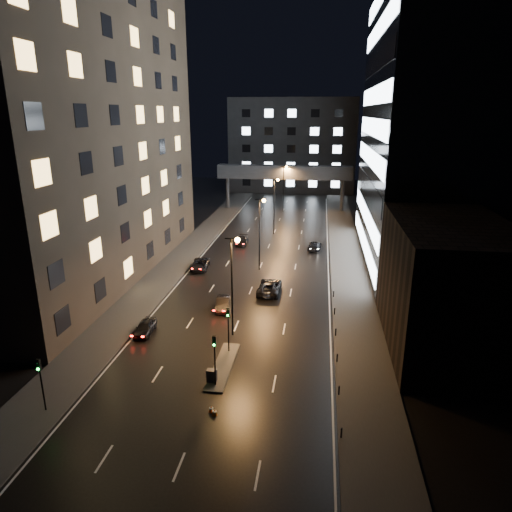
% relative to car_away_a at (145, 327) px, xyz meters
% --- Properties ---
extents(ground, '(160.00, 160.00, 0.00)m').
position_rel_car_away_a_xyz_m(ground, '(8.79, 32.88, -0.67)').
color(ground, black).
rests_on(ground, ground).
extents(sidewalk_left, '(5.00, 110.00, 0.15)m').
position_rel_car_away_a_xyz_m(sidewalk_left, '(-3.71, 27.88, -0.59)').
color(sidewalk_left, '#383533').
rests_on(sidewalk_left, ground).
extents(sidewalk_right, '(5.00, 110.00, 0.15)m').
position_rel_car_away_a_xyz_m(sidewalk_right, '(21.29, 27.88, -0.59)').
color(sidewalk_right, '#383533').
rests_on(sidewalk_right, ground).
extents(building_left, '(15.00, 48.00, 40.00)m').
position_rel_car_away_a_xyz_m(building_left, '(-13.71, 16.88, 19.33)').
color(building_left, '#2D2319').
rests_on(building_left, ground).
extents(building_right_low, '(10.00, 18.00, 12.00)m').
position_rel_car_away_a_xyz_m(building_right_low, '(28.79, 1.88, 5.33)').
color(building_right_low, black).
rests_on(building_right_low, ground).
extents(building_right_glass, '(20.00, 36.00, 45.00)m').
position_rel_car_away_a_xyz_m(building_right_glass, '(33.79, 28.88, 21.83)').
color(building_right_glass, black).
rests_on(building_right_glass, ground).
extents(building_far, '(34.00, 14.00, 25.00)m').
position_rel_car_away_a_xyz_m(building_far, '(8.79, 90.88, 11.83)').
color(building_far, '#333335').
rests_on(building_far, ground).
extents(skybridge, '(30.00, 3.00, 10.00)m').
position_rel_car_away_a_xyz_m(skybridge, '(8.79, 62.88, 7.67)').
color(skybridge, '#333335').
rests_on(skybridge, ground).
extents(median_island, '(1.60, 8.00, 0.15)m').
position_rel_car_away_a_xyz_m(median_island, '(9.09, -5.12, -0.59)').
color(median_island, '#383533').
rests_on(median_island, ground).
extents(traffic_signal_near, '(0.28, 0.34, 4.40)m').
position_rel_car_away_a_xyz_m(traffic_signal_near, '(9.09, -2.63, 2.43)').
color(traffic_signal_near, black).
rests_on(traffic_signal_near, median_island).
extents(traffic_signal_far, '(0.28, 0.34, 4.40)m').
position_rel_car_away_a_xyz_m(traffic_signal_far, '(9.09, -8.13, 2.43)').
color(traffic_signal_far, black).
rests_on(traffic_signal_far, median_island).
extents(traffic_signal_corner, '(0.28, 0.34, 4.40)m').
position_rel_car_away_a_xyz_m(traffic_signal_corner, '(-2.71, -13.13, 2.28)').
color(traffic_signal_corner, black).
rests_on(traffic_signal_corner, ground).
extents(bollard_row, '(0.12, 25.12, 0.90)m').
position_rel_car_away_a_xyz_m(bollard_row, '(18.99, -0.62, -0.22)').
color(bollard_row, black).
rests_on(bollard_row, ground).
extents(streetlight_near, '(1.45, 0.50, 10.15)m').
position_rel_car_away_a_xyz_m(streetlight_near, '(8.95, 0.88, 5.83)').
color(streetlight_near, black).
rests_on(streetlight_near, ground).
extents(streetlight_mid_a, '(1.45, 0.50, 10.15)m').
position_rel_car_away_a_xyz_m(streetlight_mid_a, '(8.95, 20.88, 5.83)').
color(streetlight_mid_a, black).
rests_on(streetlight_mid_a, ground).
extents(streetlight_mid_b, '(1.45, 0.50, 10.15)m').
position_rel_car_away_a_xyz_m(streetlight_mid_b, '(8.95, 40.88, 5.83)').
color(streetlight_mid_b, black).
rests_on(streetlight_mid_b, ground).
extents(streetlight_far, '(1.45, 0.50, 10.15)m').
position_rel_car_away_a_xyz_m(streetlight_far, '(8.95, 60.88, 5.83)').
color(streetlight_far, black).
rests_on(streetlight_far, ground).
extents(car_away_a, '(1.77, 3.98, 1.33)m').
position_rel_car_away_a_xyz_m(car_away_a, '(0.00, 0.00, 0.00)').
color(car_away_a, black).
rests_on(car_away_a, ground).
extents(car_away_b, '(1.89, 4.21, 1.34)m').
position_rel_car_away_a_xyz_m(car_away_b, '(6.51, 6.88, 0.00)').
color(car_away_b, black).
rests_on(car_away_b, ground).
extents(car_away_c, '(2.72, 5.12, 1.37)m').
position_rel_car_away_a_xyz_m(car_away_c, '(0.43, 19.96, 0.02)').
color(car_away_c, black).
rests_on(car_away_c, ground).
extents(car_away_d, '(1.92, 4.48, 1.29)m').
position_rel_car_away_a_xyz_m(car_away_d, '(4.24, 33.15, -0.02)').
color(car_away_d, black).
rests_on(car_away_d, ground).
extents(car_toward_a, '(2.73, 5.77, 1.59)m').
position_rel_car_away_a_xyz_m(car_toward_a, '(11.19, 12.56, 0.13)').
color(car_toward_a, black).
rests_on(car_toward_a, ground).
extents(car_toward_b, '(2.37, 4.79, 1.34)m').
position_rel_car_away_a_xyz_m(car_toward_b, '(16.35, 31.94, 0.00)').
color(car_toward_b, black).
rests_on(car_toward_b, ground).
extents(utility_cabinet, '(0.82, 0.56, 1.06)m').
position_rel_car_away_a_xyz_m(utility_cabinet, '(8.69, -7.69, 0.01)').
color(utility_cabinet, '#434346').
rests_on(utility_cabinet, median_island).
extents(cone_a, '(0.50, 0.50, 0.51)m').
position_rel_car_away_a_xyz_m(cone_a, '(9.52, -11.44, -0.41)').
color(cone_a, '#FF660D').
rests_on(cone_a, ground).
extents(cone_b, '(0.52, 0.52, 0.51)m').
position_rel_car_away_a_xyz_m(cone_b, '(9.85, -11.78, -0.41)').
color(cone_b, orange).
rests_on(cone_b, ground).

